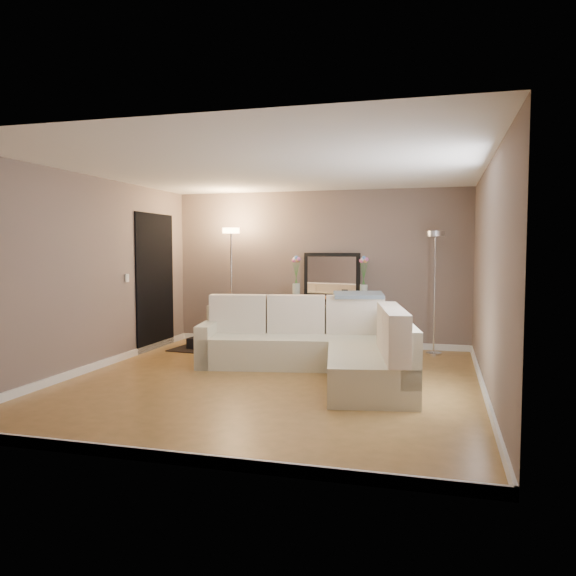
% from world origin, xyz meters
% --- Properties ---
extents(floor, '(5.00, 5.50, 0.01)m').
position_xyz_m(floor, '(0.00, 0.00, -0.01)').
color(floor, olive).
rests_on(floor, ground).
extents(ceiling, '(5.00, 5.50, 0.01)m').
position_xyz_m(ceiling, '(0.00, 0.00, 2.60)').
color(ceiling, white).
rests_on(ceiling, ground).
extents(wall_back, '(5.00, 0.02, 2.60)m').
position_xyz_m(wall_back, '(0.00, 2.76, 1.30)').
color(wall_back, '#77665C').
rests_on(wall_back, ground).
extents(wall_front, '(5.00, 0.02, 2.60)m').
position_xyz_m(wall_front, '(0.00, -2.76, 1.30)').
color(wall_front, '#77665C').
rests_on(wall_front, ground).
extents(wall_left, '(0.02, 5.50, 2.60)m').
position_xyz_m(wall_left, '(-2.51, 0.00, 1.30)').
color(wall_left, '#77665C').
rests_on(wall_left, ground).
extents(wall_right, '(0.02, 5.50, 2.60)m').
position_xyz_m(wall_right, '(2.51, 0.00, 1.30)').
color(wall_right, '#77665C').
rests_on(wall_right, ground).
extents(baseboard_back, '(5.00, 0.03, 0.10)m').
position_xyz_m(baseboard_back, '(0.00, 2.73, 0.05)').
color(baseboard_back, white).
rests_on(baseboard_back, ground).
extents(baseboard_front, '(5.00, 0.03, 0.10)m').
position_xyz_m(baseboard_front, '(0.00, -2.73, 0.05)').
color(baseboard_front, white).
rests_on(baseboard_front, ground).
extents(baseboard_left, '(0.03, 5.50, 0.10)m').
position_xyz_m(baseboard_left, '(-2.48, 0.00, 0.05)').
color(baseboard_left, white).
rests_on(baseboard_left, ground).
extents(baseboard_right, '(0.03, 5.50, 0.10)m').
position_xyz_m(baseboard_right, '(2.48, 0.00, 0.05)').
color(baseboard_right, white).
rests_on(baseboard_right, ground).
extents(doorway, '(0.02, 1.20, 2.20)m').
position_xyz_m(doorway, '(-2.48, 1.70, 1.10)').
color(doorway, black).
rests_on(doorway, ground).
extents(switch_plate, '(0.02, 0.08, 0.12)m').
position_xyz_m(switch_plate, '(-2.48, 0.85, 1.20)').
color(switch_plate, white).
rests_on(switch_plate, ground).
extents(sectional_sofa, '(3.18, 2.76, 0.97)m').
position_xyz_m(sectional_sofa, '(0.52, 0.69, 0.36)').
color(sectional_sofa, beige).
rests_on(sectional_sofa, floor).
extents(throw_blanket, '(0.77, 0.55, 0.09)m').
position_xyz_m(throw_blanket, '(0.87, 1.45, 0.97)').
color(throw_blanket, slate).
rests_on(throw_blanket, sectional_sofa).
extents(console_table, '(1.35, 0.42, 0.82)m').
position_xyz_m(console_table, '(0.16, 2.48, 0.46)').
color(console_table, black).
rests_on(console_table, floor).
extents(leaning_mirror, '(0.95, 0.09, 0.74)m').
position_xyz_m(leaning_mirror, '(0.25, 2.65, 1.19)').
color(leaning_mirror, black).
rests_on(leaning_mirror, console_table).
extents(table_decor, '(0.57, 0.13, 0.13)m').
position_xyz_m(table_decor, '(0.24, 2.44, 0.85)').
color(table_decor, orange).
rests_on(table_decor, console_table).
extents(flower_vase_left, '(0.15, 0.13, 0.70)m').
position_xyz_m(flower_vase_left, '(-0.32, 2.50, 1.11)').
color(flower_vase_left, silver).
rests_on(flower_vase_left, console_table).
extents(flower_vase_right, '(0.15, 0.13, 0.70)m').
position_xyz_m(flower_vase_right, '(0.81, 2.45, 1.11)').
color(flower_vase_right, silver).
rests_on(flower_vase_right, console_table).
extents(floor_lamp_lit, '(0.30, 0.30, 1.98)m').
position_xyz_m(floor_lamp_lit, '(-1.38, 2.27, 1.40)').
color(floor_lamp_lit, silver).
rests_on(floor_lamp_lit, floor).
extents(floor_lamp_unlit, '(0.30, 0.30, 1.90)m').
position_xyz_m(floor_lamp_unlit, '(1.91, 2.35, 1.34)').
color(floor_lamp_unlit, silver).
rests_on(floor_lamp_unlit, floor).
extents(charcoal_rug, '(1.37, 1.08, 0.02)m').
position_xyz_m(charcoal_rug, '(-1.52, 1.90, 0.01)').
color(charcoal_rug, black).
rests_on(charcoal_rug, floor).
extents(black_bag, '(0.39, 0.29, 0.24)m').
position_xyz_m(black_bag, '(-1.76, 1.83, 0.07)').
color(black_bag, black).
rests_on(black_bag, charcoal_rug).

